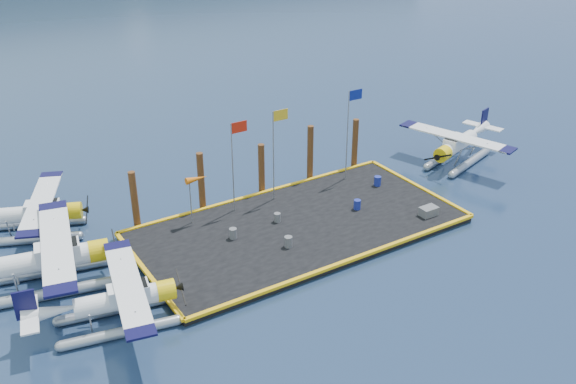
# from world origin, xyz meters

# --- Properties ---
(ground) EXTENTS (4000.00, 4000.00, 0.00)m
(ground) POSITION_xyz_m (0.00, 0.00, 0.00)
(ground) COLOR #162443
(ground) RESTS_ON ground
(dock) EXTENTS (20.00, 10.00, 0.40)m
(dock) POSITION_xyz_m (0.00, 0.00, 0.20)
(dock) COLOR black
(dock) RESTS_ON ground
(dock_bumpers) EXTENTS (20.25, 10.25, 0.18)m
(dock_bumpers) POSITION_xyz_m (0.00, 0.00, 0.49)
(dock_bumpers) COLOR #F0B10E
(dock_bumpers) RESTS_ON dock
(seaplane_a) EXTENTS (7.90, 8.60, 3.04)m
(seaplane_a) POSITION_xyz_m (-12.37, -3.17, 1.33)
(seaplane_a) COLOR #9AA0A8
(seaplane_a) RESTS_ON ground
(seaplane_b) EXTENTS (9.14, 9.94, 3.52)m
(seaplane_b) POSITION_xyz_m (-14.44, 2.00, 1.53)
(seaplane_b) COLOR #9AA0A8
(seaplane_b) RESTS_ON ground
(seaplane_c) EXTENTS (8.02, 8.45, 3.08)m
(seaplane_c) POSITION_xyz_m (-13.78, 8.05, 1.34)
(seaplane_c) COLOR #9AA0A8
(seaplane_c) RESTS_ON ground
(seaplane_d) EXTENTS (8.38, 8.97, 3.21)m
(seaplane_d) POSITION_xyz_m (15.73, 2.10, 1.40)
(seaplane_d) COLOR #9AA0A8
(seaplane_d) RESTS_ON ground
(drum_0) EXTENTS (0.46, 0.46, 0.65)m
(drum_0) POSITION_xyz_m (-4.23, 0.71, 0.73)
(drum_0) COLOR #595A5E
(drum_0) RESTS_ON dock
(drum_2) EXTENTS (0.46, 0.46, 0.65)m
(drum_2) POSITION_xyz_m (4.35, -0.32, 0.72)
(drum_2) COLOR navy
(drum_2) RESTS_ON dock
(drum_3) EXTENTS (0.47, 0.47, 0.66)m
(drum_3) POSITION_xyz_m (-1.96, -1.88, 0.73)
(drum_3) COLOR #595A5E
(drum_3) RESTS_ON dock
(drum_4) EXTENTS (0.48, 0.48, 0.68)m
(drum_4) POSITION_xyz_m (7.71, 1.70, 0.74)
(drum_4) COLOR navy
(drum_4) RESTS_ON dock
(drum_5) EXTENTS (0.41, 0.41, 0.58)m
(drum_5) POSITION_xyz_m (-0.93, 1.03, 0.69)
(drum_5) COLOR #595A5E
(drum_5) RESTS_ON dock
(crate) EXTENTS (1.13, 0.76, 0.57)m
(crate) POSITION_xyz_m (7.69, -3.43, 0.68)
(crate) COLOR #595A5E
(crate) RESTS_ON dock
(flagpole_red) EXTENTS (1.14, 0.08, 6.00)m
(flagpole_red) POSITION_xyz_m (-2.29, 3.80, 4.40)
(flagpole_red) COLOR #919299
(flagpole_red) RESTS_ON dock
(flagpole_yellow) EXTENTS (1.14, 0.08, 6.20)m
(flagpole_yellow) POSITION_xyz_m (0.70, 3.80, 4.51)
(flagpole_yellow) COLOR #919299
(flagpole_yellow) RESTS_ON dock
(flagpole_blue) EXTENTS (1.14, 0.08, 6.50)m
(flagpole_blue) POSITION_xyz_m (6.70, 3.80, 4.69)
(flagpole_blue) COLOR #919299
(flagpole_blue) RESTS_ON dock
(windsock) EXTENTS (1.40, 0.44, 3.12)m
(windsock) POSITION_xyz_m (-5.03, 3.80, 3.23)
(windsock) COLOR #919299
(windsock) RESTS_ON dock
(piling_0) EXTENTS (0.44, 0.44, 4.00)m
(piling_0) POSITION_xyz_m (-8.50, 5.40, 2.00)
(piling_0) COLOR #4A2E15
(piling_0) RESTS_ON ground
(piling_1) EXTENTS (0.44, 0.44, 4.20)m
(piling_1) POSITION_xyz_m (-4.00, 5.40, 2.10)
(piling_1) COLOR #4A2E15
(piling_1) RESTS_ON ground
(piling_2) EXTENTS (0.44, 0.44, 3.80)m
(piling_2) POSITION_xyz_m (0.50, 5.40, 1.90)
(piling_2) COLOR #4A2E15
(piling_2) RESTS_ON ground
(piling_3) EXTENTS (0.44, 0.44, 4.30)m
(piling_3) POSITION_xyz_m (4.50, 5.40, 2.15)
(piling_3) COLOR #4A2E15
(piling_3) RESTS_ON ground
(piling_4) EXTENTS (0.44, 0.44, 4.00)m
(piling_4) POSITION_xyz_m (8.50, 5.40, 2.00)
(piling_4) COLOR #4A2E15
(piling_4) RESTS_ON ground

